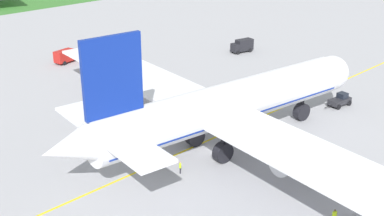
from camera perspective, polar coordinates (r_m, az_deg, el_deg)
ground_plane at (r=72.84m, az=1.80°, el=-4.74°), size 600.00×600.00×0.00m
apron_taxi_line at (r=74.12m, az=0.66°, el=-4.21°), size 280.00×0.36×0.01m
airliner_foreground at (r=70.72m, az=3.62°, el=0.21°), size 52.83×82.85×19.33m
pushback_tug at (r=91.44m, az=16.43°, el=0.86°), size 6.11×2.77×2.26m
ground_crew_wingwalker_port at (r=59.17m, az=15.85°, el=-11.55°), size 0.58×0.36×1.71m
ground_crew_marshaller_front at (r=66.35m, az=-1.36°, el=-6.61°), size 0.49×0.51×1.73m
ground_crew_wingwalker_starboard at (r=77.72m, az=4.31°, el=-2.09°), size 0.60×0.38×1.76m
service_truck_fuel_bowser at (r=114.91m, az=-14.03°, el=5.78°), size 6.20×3.37×2.91m
service_truck_catering_van at (r=119.91m, az=5.72°, el=7.06°), size 5.73×3.20×3.04m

